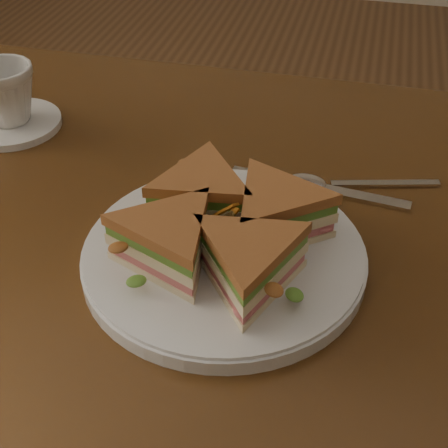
% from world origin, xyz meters
% --- Properties ---
extents(table, '(1.20, 0.80, 0.75)m').
position_xyz_m(table, '(0.00, 0.00, 0.65)').
color(table, '#361E0C').
rests_on(table, ground).
extents(plate, '(0.29, 0.29, 0.02)m').
position_xyz_m(plate, '(0.00, -0.05, 0.76)').
color(plate, silver).
rests_on(plate, table).
extents(sandwich_wedges, '(0.27, 0.27, 0.06)m').
position_xyz_m(sandwich_wedges, '(0.00, -0.05, 0.80)').
color(sandwich_wedges, '#F6E2B5').
rests_on(sandwich_wedges, plate).
extents(crisps_mound, '(0.09, 0.09, 0.05)m').
position_xyz_m(crisps_mound, '(0.00, -0.05, 0.79)').
color(crisps_mound, '#B46517').
rests_on(crisps_mound, plate).
extents(spoon, '(0.18, 0.06, 0.01)m').
position_xyz_m(spoon, '(0.09, 0.11, 0.75)').
color(spoon, silver).
rests_on(spoon, table).
extents(knife, '(0.22, 0.04, 0.00)m').
position_xyz_m(knife, '(0.08, 0.10, 0.75)').
color(knife, silver).
rests_on(knife, table).
extents(saucer, '(0.13, 0.13, 0.01)m').
position_xyz_m(saucer, '(-0.34, 0.15, 0.76)').
color(saucer, silver).
rests_on(saucer, table).
extents(coffee_cup, '(0.11, 0.11, 0.08)m').
position_xyz_m(coffee_cup, '(-0.34, 0.15, 0.80)').
color(coffee_cup, silver).
rests_on(coffee_cup, saucer).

